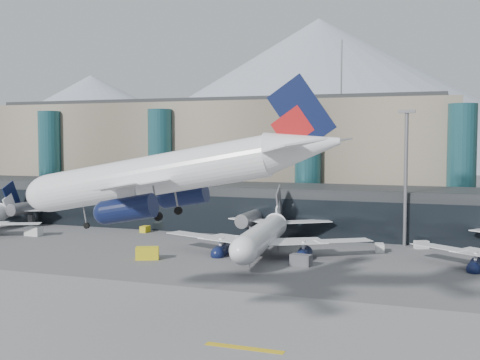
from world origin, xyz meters
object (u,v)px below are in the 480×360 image
(lightmast_mid, at_px, (406,170))
(veh_b, at_px, (145,229))
(jet_parked_mid, at_px, (266,226))
(veh_c, at_px, (301,260))
(hero_jet, at_px, (183,161))
(veh_a, at_px, (34,231))
(veh_g, at_px, (380,248))
(veh_d, at_px, (421,245))
(veh_h, at_px, (147,253))

(lightmast_mid, bearing_deg, veh_b, -177.80)
(jet_parked_mid, relative_size, veh_c, 11.75)
(veh_b, bearing_deg, hero_jet, -147.43)
(veh_a, distance_m, veh_g, 70.36)
(hero_jet, relative_size, veh_g, 14.60)
(veh_c, relative_size, veh_g, 1.27)
(hero_jet, bearing_deg, veh_a, 138.82)
(veh_c, height_order, veh_g, veh_c)
(jet_parked_mid, xyz_separation_m, veh_g, (18.99, 7.26, -3.98))
(veh_a, relative_size, veh_g, 1.31)
(jet_parked_mid, bearing_deg, veh_d, -68.75)
(jet_parked_mid, xyz_separation_m, veh_h, (-16.91, -12.59, -3.68))
(veh_d, bearing_deg, lightmast_mid, 121.64)
(veh_c, distance_m, veh_d, 28.14)
(hero_jet, distance_m, veh_g, 55.56)
(veh_c, xyz_separation_m, veh_d, (17.22, 22.26, -0.19))
(veh_d, height_order, veh_h, veh_h)
(hero_jet, height_order, veh_g, hero_jet)
(lightmast_mid, xyz_separation_m, veh_d, (3.17, -2.00, -13.70))
(hero_jet, distance_m, veh_c, 38.87)
(hero_jet, bearing_deg, veh_b, 119.99)
(lightmast_mid, bearing_deg, veh_a, -169.06)
(hero_jet, distance_m, jet_parked_mid, 45.72)
(veh_b, relative_size, veh_d, 0.94)
(hero_jet, distance_m, veh_b, 69.51)
(lightmast_mid, bearing_deg, veh_d, -32.25)
(jet_parked_mid, distance_m, veh_h, 21.40)
(veh_g, bearing_deg, veh_h, -71.71)
(veh_c, bearing_deg, veh_a, 179.18)
(lightmast_mid, xyz_separation_m, veh_b, (-54.24, -2.08, -13.74))
(lightmast_mid, distance_m, veh_a, 76.34)
(lightmast_mid, bearing_deg, veh_h, -144.69)
(veh_b, bearing_deg, veh_h, -150.28)
(veh_b, height_order, veh_h, veh_h)
(veh_h, bearing_deg, lightmast_mid, 10.98)
(hero_jet, height_order, jet_parked_mid, hero_jet)
(veh_g, relative_size, veh_h, 0.68)
(lightmast_mid, xyz_separation_m, veh_c, (-14.05, -24.26, -13.50))
(veh_a, xyz_separation_m, veh_d, (76.95, 12.26, -0.24))
(veh_h, bearing_deg, veh_c, -15.92)
(veh_b, distance_m, veh_c, 45.90)
(veh_a, xyz_separation_m, veh_c, (59.72, -10.00, -0.05))
(hero_jet, bearing_deg, lightmast_mid, 70.51)
(veh_b, relative_size, veh_g, 0.91)
(lightmast_mid, xyz_separation_m, veh_h, (-39.57, -28.03, -13.36))
(veh_b, bearing_deg, veh_c, -118.64)
(veh_g, bearing_deg, lightmast_mid, 145.14)
(hero_jet, distance_m, veh_d, 63.24)
(veh_c, relative_size, veh_d, 1.30)
(jet_parked_mid, xyz_separation_m, veh_a, (-51.11, 1.17, -3.77))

